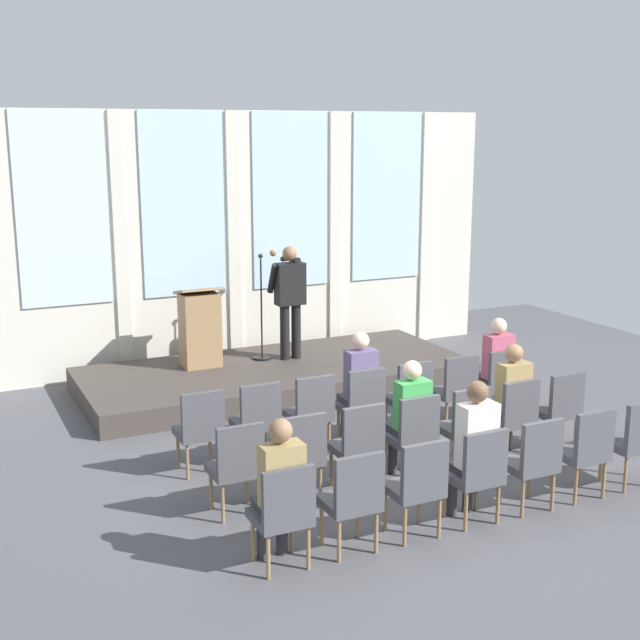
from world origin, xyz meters
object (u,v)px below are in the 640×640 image
object	(u,v)px
mic_stand	(262,336)
chair_r1_c3	(413,432)
chair_r0_c3	(362,401)
chair_r2_c1	(353,496)
lectern	(200,328)
audience_r1_c3	(409,413)
chair_r2_c6	(634,437)
chair_r0_c5	(455,387)
chair_r1_c5	(514,414)
chair_r1_c2	(358,441)
chair_r0_c1	(257,417)
audience_r2_c0	(279,484)
chair_r1_c1	(299,452)
chair_r0_c0	(200,426)
chair_r0_c2	(311,409)
audience_r1_c5	(510,395)
chair_r2_c0	(284,510)
chair_r2_c3	(477,470)
chair_r1_c4	(465,423)
chair_r1_c6	(560,406)
speaker	(289,294)
audience_r2_c3	(473,444)
chair_r0_c4	(410,394)
chair_r2_c4	(533,458)
audience_r0_c6	(495,363)
chair_r1_c0	(237,463)
audience_r0_c3	(359,382)
chair_r2_c2	(418,482)

from	to	relation	value
mic_stand	chair_r1_c3	xyz separation A→B (m)	(0.04, -4.11, -0.11)
chair_r0_c3	chair_r2_c1	size ratio (longest dim) A/B	1.00
lectern	audience_r1_c3	distance (m)	4.17
chair_r0_c3	chair_r2_c6	size ratio (longest dim) A/B	1.00
audience_r1_c3	chair_r0_c5	bearing A→B (deg)	38.62
chair_r1_c5	chair_r1_c2	bearing A→B (deg)	180.00
chair_r0_c1	audience_r2_c0	bearing A→B (deg)	-106.74
lectern	chair_r0_c1	world-z (taller)	lectern
audience_r1_c3	chair_r1_c5	size ratio (longest dim) A/B	1.37
chair_r1_c1	chair_r2_c1	xyz separation A→B (m)	(0.00, -1.12, 0.00)
chair_r0_c0	chair_r0_c2	distance (m)	1.29
chair_r0_c5	audience_r1_c5	distance (m)	1.05
chair_r2_c0	chair_r2_c6	bearing A→B (deg)	0.00
audience_r1_c3	chair_r2_c3	xyz separation A→B (m)	(0.00, -1.20, -0.18)
chair_r1_c4	chair_r2_c1	bearing A→B (deg)	-150.08
chair_r0_c0	chair_r0_c5	world-z (taller)	same
chair_r1_c2	chair_r1_c6	size ratio (longest dim) A/B	1.00
chair_r1_c1	chair_r1_c2	world-z (taller)	same
chair_r1_c2	audience_r2_c0	bearing A→B (deg)	-141.35
speaker	audience_r2_c0	size ratio (longest dim) A/B	1.27
lectern	chair_r2_c0	size ratio (longest dim) A/B	1.23
chair_r0_c5	audience_r2_c3	size ratio (longest dim) A/B	0.68
chair_r1_c5	audience_r2_c0	distance (m)	3.40
chair_r2_c3	chair_r2_c6	distance (m)	1.94
mic_stand	chair_r0_c4	bearing A→B (deg)	-77.08
chair_r2_c1	audience_r2_c3	distance (m)	1.32
speaker	chair_r2_c4	bearing A→B (deg)	-86.53
chair_r0_c4	audience_r0_c6	xyz separation A→B (m)	(1.29, 0.08, 0.20)
chair_r1_c0	chair_r1_c5	xyz separation A→B (m)	(3.23, 0.00, 0.00)
audience_r2_c3	chair_r2_c4	world-z (taller)	audience_r2_c3
audience_r0_c3	chair_r2_c3	bearing A→B (deg)	-90.00
mic_stand	chair_r1_c0	distance (m)	4.53
chair_r0_c3	chair_r2_c4	xyz separation A→B (m)	(0.65, -2.23, 0.00)
chair_r0_c4	chair_r2_c4	world-z (taller)	same
speaker	chair_r1_c3	distance (m)	4.05
mic_stand	chair_r1_c3	world-z (taller)	mic_stand
speaker	lectern	distance (m)	1.38
chair_r0_c1	audience_r0_c3	bearing A→B (deg)	3.54
audience_r0_c3	chair_r2_c2	distance (m)	2.41
chair_r2_c1	chair_r2_c2	world-z (taller)	same
chair_r0_c4	chair_r2_c4	distance (m)	2.23
chair_r0_c2	chair_r1_c2	xyz separation A→B (m)	(0.00, -1.12, 0.00)
audience_r0_c6	audience_r1_c5	size ratio (longest dim) A/B	1.00
audience_r2_c3	chair_r0_c2	bearing A→B (deg)	106.71
audience_r1_c5	audience_r2_c0	bearing A→B (deg)	-160.96
chair_r2_c1	chair_r2_c0	bearing A→B (deg)	180.00
chair_r0_c3	lectern	bearing A→B (deg)	107.79
chair_r1_c0	chair_r1_c3	distance (m)	1.94
chair_r0_c2	chair_r1_c1	world-z (taller)	same
chair_r0_c2	chair_r1_c1	distance (m)	1.29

